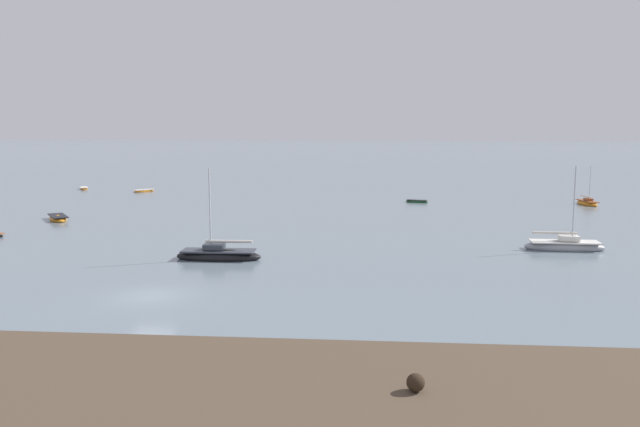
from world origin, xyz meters
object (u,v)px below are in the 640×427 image
Objects in this scene: sailboat_moored_0 at (587,203)px; rowboat_moored_2 at (144,191)px; sailboat_moored_2 at (564,246)px; sailboat_moored_1 at (218,255)px; rowboat_moored_6 at (417,201)px; rowboat_moored_5 at (58,218)px; rowboat_moored_0 at (84,188)px.

rowboat_moored_2 is (-62.78, 11.02, -0.09)m from sailboat_moored_0.
sailboat_moored_2 is (50.93, -42.39, 0.17)m from rowboat_moored_2.
sailboat_moored_1 is 2.36× the size of rowboat_moored_6.
rowboat_moored_6 is at bearing -60.55° from rowboat_moored_2.
rowboat_moored_6 is (17.47, 38.12, -0.19)m from sailboat_moored_1.
sailboat_moored_2 reaches higher than rowboat_moored_5.
rowboat_moored_0 is 35.21m from rowboat_moored_5.
rowboat_moored_2 is 53.93m from sailboat_moored_1.
sailboat_moored_0 is at bearing -136.92° from sailboat_moored_1.
sailboat_moored_2 reaches higher than rowboat_moored_2.
rowboat_moored_6 is at bearing -115.26° from sailboat_moored_1.
rowboat_moored_5 is at bearing -80.64° from sailboat_moored_0.
sailboat_moored_2 reaches higher than rowboat_moored_0.
rowboat_moored_2 is at bearing -32.71° from rowboat_moored_5.
rowboat_moored_0 is 1.07× the size of rowboat_moored_2.
sailboat_moored_2 is (49.52, -12.55, 0.11)m from rowboat_moored_5.
sailboat_moored_0 is 54.24m from sailboat_moored_1.
rowboat_moored_5 is at bearing 167.34° from sailboat_moored_2.
sailboat_moored_1 is at bearing -165.53° from rowboat_moored_5.
sailboat_moored_0 is 21.74m from rowboat_moored_6.
sailboat_moored_2 reaches higher than rowboat_moored_6.
sailboat_moored_0 is at bearing -56.31° from rowboat_moored_2.
rowboat_moored_2 is 42.34m from rowboat_moored_6.
rowboat_moored_5 is (12.41, -32.95, 0.06)m from rowboat_moored_0.
sailboat_moored_1 reaches higher than rowboat_moored_0.
sailboat_moored_2 reaches higher than sailboat_moored_0.
sailboat_moored_2 is (61.93, -45.50, 0.18)m from rowboat_moored_0.
rowboat_moored_6 is (39.63, 19.46, -0.07)m from rowboat_moored_5.
sailboat_moored_2 is at bearing 121.03° from rowboat_moored_6.
sailboat_moored_0 is 33.54m from sailboat_moored_2.
sailboat_moored_0 is 64.19m from rowboat_moored_5.
sailboat_moored_1 is 28.98m from rowboat_moored_5.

